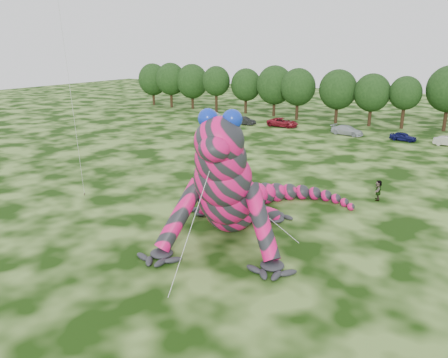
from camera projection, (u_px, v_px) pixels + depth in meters
The scene contains 22 objects.
ground at pixel (209, 269), 27.31m from camera, with size 240.00×240.00×0.00m, color #16330A.
inflatable_gecko at pixel (235, 165), 32.43m from camera, with size 16.37×19.44×9.72m, color #E11165, non-canonical shape.
flying_kite at pixel (59, 6), 31.62m from camera, with size 4.34×4.23×18.47m.
tree_0 at pixel (153, 84), 101.47m from camera, with size 6.91×6.22×9.51m, color black, non-canonical shape.
tree_1 at pixel (171, 85), 97.36m from camera, with size 6.74×6.07×9.81m, color black, non-canonical shape.
tree_2 at pixel (192, 87), 95.30m from camera, with size 7.04×6.34×9.64m, color black, non-canonical shape.
tree_3 at pixel (216, 89), 90.30m from camera, with size 5.81×5.23×9.44m, color black, non-canonical shape.
tree_4 at pixel (246, 91), 88.66m from camera, with size 6.22×5.60×9.06m, color black, non-canonical shape.
tree_5 at pixel (274, 91), 85.07m from camera, with size 7.16×6.44×9.80m, color black, non-canonical shape.
tree_6 at pixel (298, 94), 80.90m from camera, with size 6.52×5.86×9.49m, color black, non-canonical shape.
tree_7 at pixel (337, 97), 77.27m from camera, with size 6.68×6.01×9.48m, color black, non-canonical shape.
tree_8 at pixel (371, 100), 74.57m from camera, with size 6.14×5.53×8.94m, color black, non-canonical shape.
tree_9 at pixel (404, 103), 72.26m from camera, with size 5.27×4.74×8.68m, color black, non-canonical shape.
tree_10 at pixel (448, 99), 69.83m from camera, with size 7.09×6.38×10.50m, color black, non-canonical shape.
car_0 at pixel (215, 115), 82.64m from camera, with size 1.65×4.10×1.40m, color silver.
car_1 at pixel (244, 121), 77.03m from camera, with size 1.43×4.11×1.36m, color black.
car_2 at pixel (283, 122), 74.92m from camera, with size 2.49×5.41×1.50m, color maroon.
car_3 at pixel (347, 130), 68.03m from camera, with size 2.06×5.08×1.47m, color #AFB5BA.
car_4 at pixel (403, 137), 63.86m from camera, with size 1.50×3.72×1.27m, color #10124C.
car_5 at pixel (448, 141), 60.59m from camera, with size 1.37×3.92×1.29m, color #BAB5A9.
spectator_5 at pixel (378, 190), 39.21m from camera, with size 1.74×0.55×1.87m, color gray.
spectator_0 at pixel (245, 168), 46.79m from camera, with size 0.57×0.38×1.58m, color gray.
Camera 1 is at (13.60, -20.36, 13.38)m, focal length 35.00 mm.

